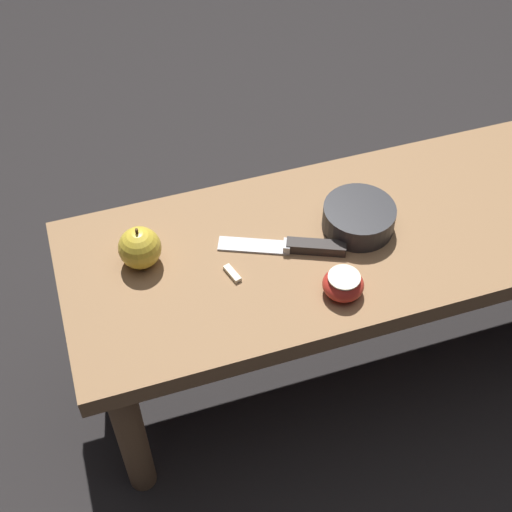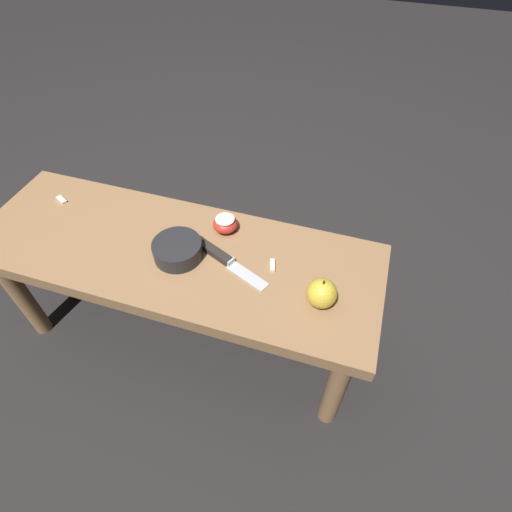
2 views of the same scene
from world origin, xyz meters
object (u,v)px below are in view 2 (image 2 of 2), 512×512
Objects in this scene: wooden_bench at (176,265)px; knife at (223,258)px; bowl at (178,250)px; apple_whole at (322,293)px; apple_cut at (225,224)px.

knife reaches higher than wooden_bench.
apple_whole is at bearing 174.72° from bowl.
bowl reaches higher than wooden_bench.
bowl is (-0.03, 0.01, 0.09)m from wooden_bench.
wooden_bench is 0.16m from knife.
apple_cut is (-0.11, -0.12, 0.08)m from wooden_bench.
knife is 2.62× the size of apple_whole.
knife is at bearing -177.29° from wooden_bench.
apple_cut is (0.31, -0.17, -0.02)m from apple_whole.
wooden_bench is 8.69× the size of bowl.
bowl is at bearing -5.28° from apple_whole.
knife is 1.68× the size of bowl.
wooden_bench is 13.59× the size of apple_whole.
apple_cut is at bearing -122.50° from bowl.
apple_whole is at bearing 11.28° from knife.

